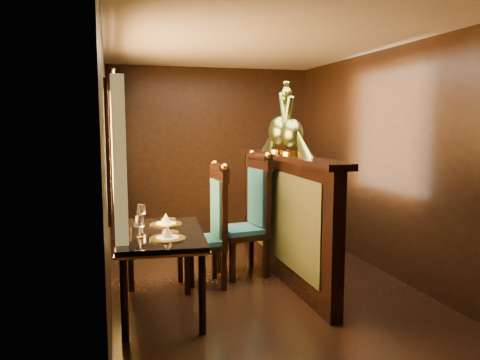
{
  "coord_description": "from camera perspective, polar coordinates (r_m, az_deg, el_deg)",
  "views": [
    {
      "loc": [
        -1.46,
        -4.4,
        1.69
      ],
      "look_at": [
        -0.13,
        0.41,
        1.08
      ],
      "focal_mm": 35.0,
      "sensor_mm": 36.0,
      "label": 1
    }
  ],
  "objects": [
    {
      "name": "chair_left",
      "position": [
        4.85,
        -3.4,
        -5.13
      ],
      "size": [
        0.48,
        0.52,
        1.29
      ],
      "rotation": [
        0.0,
        0.0,
        0.04
      ],
      "color": "black",
      "rests_on": "ground"
    },
    {
      "name": "room_shell",
      "position": [
        4.63,
        1.84,
        5.66
      ],
      "size": [
        3.04,
        5.04,
        2.52
      ],
      "color": "black",
      "rests_on": "ground"
    },
    {
      "name": "chair_right",
      "position": [
        5.21,
        1.54,
        -3.76
      ],
      "size": [
        0.56,
        0.58,
        1.38
      ],
      "rotation": [
        0.0,
        0.0,
        0.15
      ],
      "color": "black",
      "rests_on": "ground"
    },
    {
      "name": "ground",
      "position": [
        4.94,
        2.8,
        -13.03
      ],
      "size": [
        5.0,
        5.0,
        0.0
      ],
      "primitive_type": "plane",
      "color": "black",
      "rests_on": "ground"
    },
    {
      "name": "peacock_right",
      "position": [
        5.14,
        4.91,
        7.53
      ],
      "size": [
        0.24,
        0.64,
        0.76
      ],
      "primitive_type": null,
      "color": "#1A5039",
      "rests_on": "partition"
    },
    {
      "name": "peacock_left",
      "position": [
        4.82,
        6.35,
        7.21
      ],
      "size": [
        0.22,
        0.59,
        0.7
      ],
      "primitive_type": null,
      "color": "#1A5039",
      "rests_on": "partition"
    },
    {
      "name": "dining_table",
      "position": [
        4.26,
        -9.59,
        -7.15
      ],
      "size": [
        0.85,
        1.29,
        0.93
      ],
      "rotation": [
        0.0,
        0.0,
        -0.09
      ],
      "color": "black",
      "rests_on": "ground"
    },
    {
      "name": "partition",
      "position": [
        5.12,
        5.21,
        -4.02
      ],
      "size": [
        0.26,
        2.7,
        1.36
      ],
      "color": "black",
      "rests_on": "ground"
    }
  ]
}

